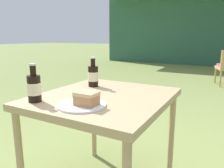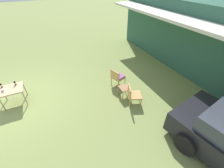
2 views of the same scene
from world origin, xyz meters
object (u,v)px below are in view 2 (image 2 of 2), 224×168
at_px(cola_bottle_near, 15,83).
at_px(cola_bottle_far, 1,85).
at_px(wicker_chair_plain, 133,94).
at_px(garden_side_table, 124,89).
at_px(patio_table, 11,90).
at_px(cake_on_plate, 3,90).
at_px(wicker_chair_cushioned, 117,76).

bearing_deg(cola_bottle_near, cola_bottle_far, -98.12).
xyz_separation_m(wicker_chair_plain, garden_side_table, (-0.50, -0.09, -0.07)).
height_order(patio_table, cola_bottle_far, cola_bottle_far).
height_order(garden_side_table, cake_on_plate, cake_on_plate).
bearing_deg(cola_bottle_far, cake_on_plate, 12.10).
relative_size(wicker_chair_plain, garden_side_table, 1.78).
xyz_separation_m(garden_side_table, patio_table, (-1.48, -4.07, 0.25)).
bearing_deg(wicker_chair_plain, cake_on_plate, 88.18).
height_order(wicker_chair_cushioned, cola_bottle_far, cola_bottle_far).
distance_m(cake_on_plate, cola_bottle_near, 0.47).
distance_m(wicker_chair_plain, cake_on_plate, 4.82).
height_order(cake_on_plate, cola_bottle_near, cola_bottle_near).
xyz_separation_m(wicker_chair_cushioned, patio_table, (-0.64, -4.18, 0.18)).
relative_size(cake_on_plate, cola_bottle_far, 1.20).
bearing_deg(garden_side_table, cake_on_plate, -108.65).
height_order(cola_bottle_near, cola_bottle_far, same).
relative_size(cake_on_plate, cola_bottle_near, 1.20).
xyz_separation_m(wicker_chair_plain, cake_on_plate, (-1.95, -4.40, 0.27)).
bearing_deg(garden_side_table, patio_table, -110.02).
relative_size(wicker_chair_cushioned, patio_table, 0.93).
height_order(cake_on_plate, cola_bottle_far, cola_bottle_far).
distance_m(garden_side_table, cola_bottle_near, 4.27).
bearing_deg(patio_table, garden_side_table, 69.98).
bearing_deg(patio_table, cola_bottle_near, 138.66).
distance_m(wicker_chair_cushioned, wicker_chair_plain, 1.34).
xyz_separation_m(garden_side_table, cake_on_plate, (-1.46, -4.31, 0.34)).
height_order(wicker_chair_plain, cake_on_plate, wicker_chair_plain).
bearing_deg(garden_side_table, wicker_chair_plain, 9.80).
relative_size(patio_table, cola_bottle_near, 3.97).
bearing_deg(garden_side_table, wicker_chair_cushioned, 172.96).
xyz_separation_m(wicker_chair_plain, cola_bottle_far, (-2.24, -4.46, 0.33)).
bearing_deg(cola_bottle_near, patio_table, -41.34).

